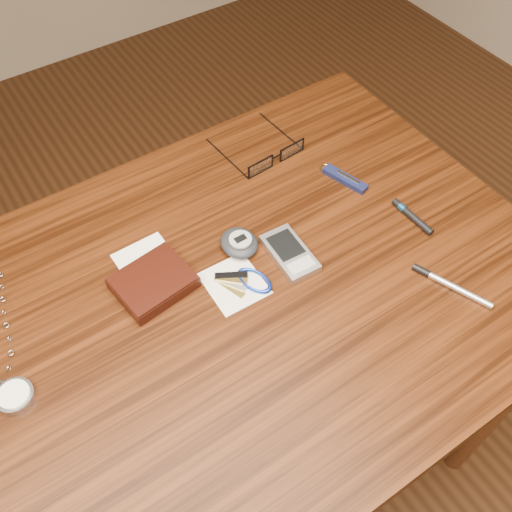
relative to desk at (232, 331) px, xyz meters
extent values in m
plane|color=#472814|center=(0.00, 0.00, -0.65)|extent=(3.80, 3.80, 0.00)
cube|color=#361808|center=(0.00, 0.00, 0.08)|extent=(1.00, 0.70, 0.03)
cylinder|color=#4C2814|center=(0.45, -0.30, -0.29)|extent=(0.05, 0.05, 0.71)
cylinder|color=#4C2814|center=(0.45, 0.30, -0.29)|extent=(0.05, 0.05, 0.71)
cube|color=black|center=(-0.09, 0.08, 0.11)|extent=(0.12, 0.10, 0.02)
cube|color=black|center=(-0.09, 0.08, 0.12)|extent=(0.12, 0.10, 0.00)
cube|color=white|center=(-0.07, 0.15, 0.10)|extent=(0.09, 0.05, 0.00)
cube|color=black|center=(0.19, 0.19, 0.12)|extent=(0.05, 0.01, 0.03)
cube|color=silver|center=(0.19, 0.19, 0.12)|extent=(0.05, 0.00, 0.02)
cylinder|color=black|center=(0.15, 0.26, 0.10)|extent=(0.01, 0.13, 0.00)
cube|color=black|center=(0.26, 0.20, 0.12)|extent=(0.05, 0.01, 0.03)
cube|color=silver|center=(0.26, 0.20, 0.12)|extent=(0.05, 0.00, 0.02)
cylinder|color=black|center=(0.28, 0.27, 0.10)|extent=(0.01, 0.13, 0.00)
cube|color=black|center=(0.22, 0.20, 0.12)|extent=(0.02, 0.00, 0.00)
torus|color=#EDCD74|center=(0.29, 0.14, 0.10)|extent=(0.03, 0.03, 0.00)
cylinder|color=#B7B7BC|center=(-0.32, 0.02, 0.11)|extent=(0.05, 0.05, 0.01)
cylinder|color=silver|center=(-0.32, 0.02, 0.12)|extent=(0.04, 0.04, 0.00)
cylinder|color=#B7B7BC|center=(-0.33, 0.05, 0.11)|extent=(0.01, 0.01, 0.01)
torus|color=#B7B7BC|center=(-0.32, 0.07, 0.11)|extent=(0.01, 0.01, 0.01)
torus|color=#B7B7BC|center=(-0.31, 0.09, 0.11)|extent=(0.01, 0.01, 0.00)
torus|color=#B7B7BC|center=(-0.30, 0.11, 0.11)|extent=(0.01, 0.01, 0.01)
torus|color=#B7B7BC|center=(-0.30, 0.13, 0.11)|extent=(0.01, 0.01, 0.00)
torus|color=#B7B7BC|center=(-0.29, 0.16, 0.11)|extent=(0.01, 0.01, 0.01)
torus|color=#B7B7BC|center=(-0.29, 0.18, 0.11)|extent=(0.01, 0.01, 0.00)
torus|color=#B7B7BC|center=(-0.28, 0.20, 0.11)|extent=(0.01, 0.00, 0.01)
torus|color=#B7B7BC|center=(-0.27, 0.23, 0.11)|extent=(0.01, 0.01, 0.00)
cube|color=#B2B1B6|center=(0.12, 0.01, 0.11)|extent=(0.06, 0.10, 0.01)
cube|color=black|center=(0.12, 0.03, 0.12)|extent=(0.04, 0.06, 0.00)
cube|color=#9DA0A4|center=(0.12, -0.02, 0.12)|extent=(0.04, 0.02, 0.00)
ellipsoid|color=black|center=(0.06, 0.07, 0.11)|extent=(0.06, 0.07, 0.02)
cylinder|color=gray|center=(0.06, 0.07, 0.13)|extent=(0.04, 0.04, 0.00)
cube|color=black|center=(0.06, 0.07, 0.13)|extent=(0.02, 0.01, 0.00)
cube|color=white|center=(0.02, 0.02, 0.10)|extent=(0.09, 0.09, 0.00)
torus|color=#1431A8|center=(0.05, 0.00, 0.11)|extent=(0.06, 0.06, 0.01)
cube|color=olive|center=(0.01, 0.01, 0.10)|extent=(0.03, 0.05, 0.00)
cube|color=silver|center=(0.01, 0.02, 0.11)|extent=(0.04, 0.05, 0.00)
cube|color=olive|center=(0.02, 0.02, 0.11)|extent=(0.04, 0.04, 0.00)
cube|color=black|center=(0.02, 0.03, 0.11)|extent=(0.05, 0.03, 0.00)
cube|color=#10153A|center=(0.30, 0.09, 0.11)|extent=(0.04, 0.09, 0.01)
cube|color=silver|center=(0.30, 0.09, 0.11)|extent=(0.02, 0.05, 0.00)
cylinder|color=silver|center=(0.29, -0.17, 0.11)|extent=(0.06, 0.12, 0.01)
cylinder|color=black|center=(0.27, -0.13, 0.11)|extent=(0.02, 0.03, 0.01)
cylinder|color=black|center=(0.34, -0.04, 0.11)|extent=(0.01, 0.09, 0.01)
cylinder|color=#1A5E98|center=(0.33, -0.01, 0.11)|extent=(0.01, 0.01, 0.01)
camera|label=1|loc=(-0.23, -0.41, 0.82)|focal=40.00mm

